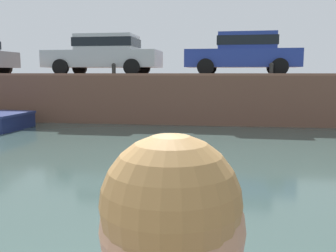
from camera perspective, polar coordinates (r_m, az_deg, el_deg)
name	(u,v)px	position (r m, az deg, el deg)	size (l,w,h in m)	color
ground_plane	(151,168)	(7.30, -2.63, -6.42)	(400.00, 400.00, 0.00)	#384C47
far_quay_wall	(188,95)	(16.03, 3.10, 4.67)	(60.00, 6.00, 1.73)	brown
far_wall_coping	(182,74)	(13.13, 2.12, 7.86)	(60.00, 0.24, 0.08)	brown
car_left_inner_silver	(105,53)	(15.00, -9.57, 10.87)	(4.43, 2.09, 1.54)	#B7BABC
car_centre_blue	(244,52)	(14.37, 11.47, 10.94)	(4.17, 2.11, 1.54)	#233893
mooring_bollard_mid	(114,69)	(13.72, -8.26, 8.62)	(0.15, 0.15, 0.45)	#2D2B28
mooring_bollard_east	(271,69)	(13.32, 15.47, 8.43)	(0.15, 0.15, 0.45)	#2D2B28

